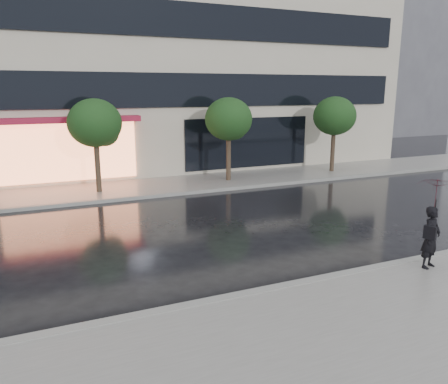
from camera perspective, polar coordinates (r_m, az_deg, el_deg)
ground at (r=11.03m, az=7.66°, el=-10.04°), size 120.00×120.00×0.00m
sidewalk_near at (r=8.69m, az=19.27°, el=-17.05°), size 60.00×4.50×0.12m
sidewalk_far at (r=20.07m, az=-7.56°, el=0.84°), size 60.00×3.50×0.12m
curb_near at (r=10.23m, az=10.61°, el=-11.64°), size 60.00×0.25×0.14m
curb_far at (r=18.43m, az=-6.05°, el=-0.20°), size 60.00×0.25×0.14m
office_building at (r=27.52m, az=-13.02°, el=22.71°), size 30.00×12.76×18.00m
bg_building_right at (r=48.33m, az=17.80°, el=17.02°), size 12.00×12.00×16.00m
tree_mid_west at (r=18.86m, az=-16.34°, el=8.43°), size 2.20×2.20×3.99m
tree_mid_east at (r=20.50m, az=0.72°, el=9.30°), size 2.20×2.20×3.99m
tree_far_east at (r=23.60m, az=14.32°, el=9.42°), size 2.20×2.20×3.99m
pedestrian_with_umbrella at (r=11.47m, az=25.86°, el=-1.97°), size 1.15×1.16×2.20m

